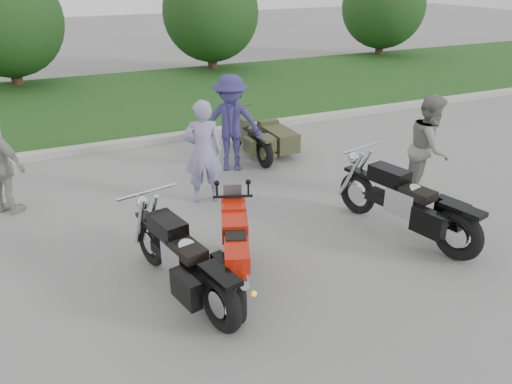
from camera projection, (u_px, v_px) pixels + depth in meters
name	position (u px, v px, depth m)	size (l,w,h in m)	color
ground	(280.00, 268.00, 6.90)	(80.00, 80.00, 0.00)	gray
curb	(164.00, 138.00, 11.83)	(60.00, 0.30, 0.15)	#ADABA3
grass_strip	(128.00, 100.00, 15.26)	(60.00, 8.00, 0.14)	#296322
tree_mid_left	(5.00, 21.00, 16.00)	(3.60, 3.60, 4.00)	#3F2B1C
tree_mid_right	(211.00, 13.00, 18.67)	(3.60, 3.60, 4.00)	#3F2B1C
tree_far_right	(383.00, 6.00, 21.73)	(3.60, 3.60, 4.00)	#3F2B1C
sportbike_red	(236.00, 250.00, 6.27)	(0.85, 1.91, 0.94)	black
cruiser_left	(186.00, 264.00, 6.11)	(0.77, 2.41, 0.94)	black
cruiser_right	(410.00, 206.00, 7.50)	(0.84, 2.55, 0.99)	black
cruiser_sidecar	(267.00, 139.00, 10.86)	(1.05, 2.09, 0.80)	black
person_stripe	(203.00, 152.00, 8.51)	(0.66, 0.44, 1.82)	#9289BB
person_grey	(429.00, 148.00, 8.64)	(0.90, 0.70, 1.86)	gray
person_denim	(231.00, 123.00, 9.86)	(1.25, 0.72, 1.93)	navy
person_back	(1.00, 166.00, 8.12)	(0.98, 0.41, 1.67)	#9C9B97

